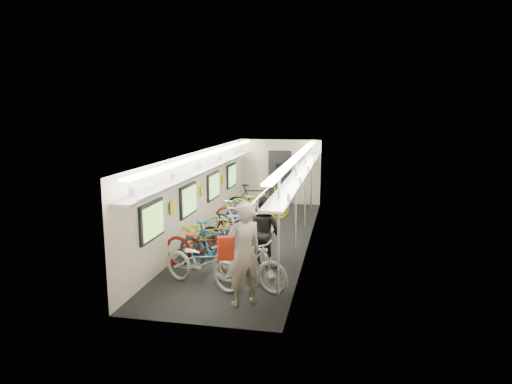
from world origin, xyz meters
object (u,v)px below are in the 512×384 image
at_px(bicycle_1, 213,248).
at_px(backpack, 226,248).
at_px(passenger_near, 244,254).
at_px(bicycle_0, 202,263).
at_px(passenger_mid, 265,232).

xyz_separation_m(bicycle_1, backpack, (0.87, -2.17, 0.72)).
distance_m(passenger_near, backpack, 0.79).
xyz_separation_m(bicycle_1, passenger_near, (1.01, -1.46, 0.40)).
bearing_deg(bicycle_0, passenger_near, -103.62).
relative_size(bicycle_0, passenger_near, 0.98).
distance_m(bicycle_0, bicycle_1, 0.77).
bearing_deg(backpack, passenger_near, 55.65).
relative_size(bicycle_1, backpack, 4.95).
xyz_separation_m(passenger_near, passenger_mid, (0.02, 2.07, -0.15)).
bearing_deg(backpack, passenger_mid, 63.38).
bearing_deg(bicycle_0, backpack, -127.41).
distance_m(passenger_near, passenger_mid, 2.08).
bearing_deg(passenger_mid, bicycle_1, 66.30).
bearing_deg(bicycle_1, passenger_mid, -39.64).
height_order(bicycle_1, passenger_mid, passenger_mid).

